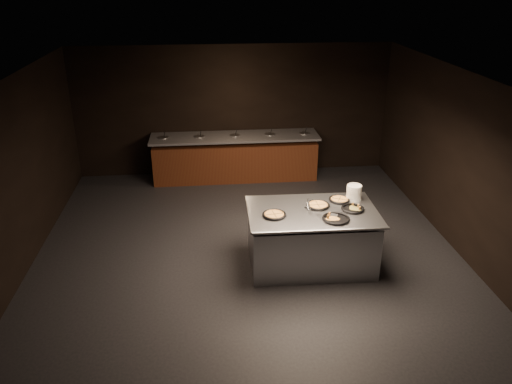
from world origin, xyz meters
The scene contains 11 objects.
room centered at (0.00, 0.00, 1.45)m, with size 7.02×8.02×2.92m.
salad_bar centered at (0.00, 3.56, 0.44)m, with size 3.70×0.83×1.18m.
serving_counter centered at (0.96, -0.17, 0.46)m, with size 2.01×1.31×0.96m.
plate_stack centered at (1.71, 0.18, 1.07)m, with size 0.24×0.24×0.24m, color white.
pan_veggie_whole centered at (0.35, -0.29, 0.98)m, with size 0.36×0.36×0.04m.
pan_cheese_whole centered at (1.08, -0.03, 0.98)m, with size 0.37×0.37×0.04m.
pan_cheese_slices_a centered at (1.46, 0.14, 0.98)m, with size 0.34×0.34×0.04m.
pan_cheese_slices_b centered at (1.25, -0.51, 0.97)m, with size 0.41×0.41×0.04m.
pan_veggie_slices centered at (1.58, -0.21, 0.97)m, with size 0.36×0.36×0.04m.
server_left centered at (0.90, -0.15, 1.04)m, with size 0.10×0.34×0.16m.
server_right centered at (1.13, -0.35, 1.03)m, with size 0.32×0.17×0.16m.
Camera 1 is at (-0.60, -6.92, 4.34)m, focal length 35.00 mm.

